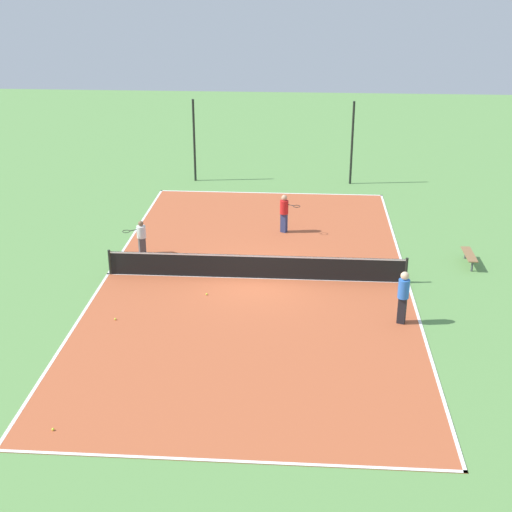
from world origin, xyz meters
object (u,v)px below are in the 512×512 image
Objects in this scene: player_coach_red at (284,211)px; tennis_ball_midcourt at (381,265)px; fence_post_back_right at (352,143)px; fence_post_back_left at (194,141)px; tennis_ball_near_net at (53,429)px; tennis_net at (256,266)px; player_near_blue at (403,294)px; tennis_ball_left_sideline at (115,319)px; player_near_white at (141,236)px; bench at (469,255)px; tennis_ball_far_baseline at (207,294)px.

player_coach_red is 5.20m from tennis_ball_midcourt.
fence_post_back_right is (3.22, 7.49, 1.17)m from player_coach_red.
tennis_ball_near_net is at bearing -90.85° from fence_post_back_left.
player_near_blue is at bearing -32.76° from tennis_net.
tennis_ball_near_net is at bearing -90.68° from tennis_ball_left_sideline.
player_near_white is at bearing 91.34° from tennis_ball_near_net.
bench is 0.86× the size of player_near_blue.
fence_post_back_right reaches higher than tennis_ball_midcourt.
fence_post_back_left is 1.00× the size of fence_post_back_right.
player_near_blue reaches higher than player_coach_red.
fence_post_back_left is (0.59, 10.36, 1.34)m from player_near_white.
tennis_ball_left_sideline is at bearing -93.99° from player_coach_red.
tennis_net is 4.95m from tennis_ball_midcourt.
tennis_ball_left_sideline is (-5.21, -8.49, -0.92)m from player_coach_red.
tennis_net reaches higher than tennis_ball_far_baseline.
player_coach_red is at bearing -113.23° from fence_post_back_right.
player_near_white is 20.41× the size of tennis_ball_near_net.
tennis_ball_far_baseline is at bearing 70.72° from tennis_ball_near_net.
tennis_ball_midcourt is at bearing 17.50° from tennis_net.
bench is 22.67× the size of tennis_ball_far_baseline.
tennis_ball_midcourt is 0.02× the size of fence_post_back_right.
fence_post_back_right is at bearing -160.78° from player_near_white.
tennis_ball_midcourt and tennis_ball_left_sideline have the same top height.
fence_post_back_right is (-0.62, 10.88, 2.09)m from tennis_ball_midcourt.
player_coach_red is (-4.04, 8.04, -0.08)m from player_near_blue.
tennis_net is 161.39× the size of tennis_ball_far_baseline.
fence_post_back_right is (8.17, 0.00, 0.00)m from fence_post_back_left.
fence_post_back_right is at bearing 0.00° from fence_post_back_left.
player_near_blue is (4.91, -3.16, 0.55)m from tennis_net.
tennis_net is at bearing -72.59° from player_coach_red.
player_near_white reaches higher than tennis_ball_left_sideline.
bench is 22.67× the size of tennis_ball_midcourt.
player_near_blue is at bearing 34.34° from tennis_ball_near_net.
fence_post_back_right is at bearing 71.72° from tennis_net.
tennis_ball_far_baseline is at bearing -154.33° from tennis_ball_midcourt.
tennis_ball_far_baseline is at bearing 5.45° from player_near_blue.
player_near_blue is at bearing -13.79° from tennis_ball_far_baseline.
tennis_net is 13.13m from fence_post_back_left.
player_near_white is 20.41× the size of tennis_ball_midcourt.
tennis_ball_far_baseline is 1.00× the size of tennis_ball_near_net.
bench is 16.16m from fence_post_back_left.
player_near_blue is at bearing 147.83° from bench.
tennis_ball_left_sideline is at bearing -90.91° from fence_post_back_left.
player_near_blue reaches higher than tennis_net.
tennis_ball_far_baseline is 3.41m from tennis_ball_left_sideline.
tennis_ball_left_sideline is at bearing 22.07° from player_near_blue.
player_near_white is 13.64m from fence_post_back_right.
bench is 3.40m from tennis_ball_midcourt.
player_near_blue is 0.42× the size of fence_post_back_left.
tennis_ball_left_sideline is at bearing -140.18° from tennis_net.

